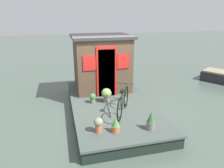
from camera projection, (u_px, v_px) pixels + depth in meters
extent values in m
plane|color=#47564C|center=(111.00, 112.00, 7.30)|extent=(60.00, 60.00, 0.00)
cube|color=#424C47|center=(111.00, 102.00, 7.19)|extent=(5.10, 2.61, 0.06)
cube|color=black|center=(111.00, 108.00, 7.25)|extent=(5.00, 2.56, 0.33)
cube|color=#4C3828|center=(102.00, 64.00, 8.19)|extent=(1.72, 2.01, 2.00)
cube|color=#28282B|center=(101.00, 36.00, 7.86)|extent=(1.92, 2.21, 0.10)
cube|color=#19334C|center=(107.00, 73.00, 7.43)|extent=(0.04, 0.60, 1.70)
cube|color=red|center=(107.00, 72.00, 7.41)|extent=(0.03, 0.72, 1.80)
cube|color=red|center=(123.00, 61.00, 7.45)|extent=(0.03, 0.44, 0.52)
cube|color=red|center=(89.00, 63.00, 7.16)|extent=(0.03, 0.44, 0.52)
torus|color=black|center=(126.00, 97.00, 6.69)|extent=(0.62, 0.35, 0.69)
torus|color=black|center=(120.00, 109.00, 5.80)|extent=(0.62, 0.35, 0.69)
cylinder|color=black|center=(123.00, 96.00, 6.14)|extent=(0.82, 0.46, 0.47)
cylinder|color=black|center=(124.00, 88.00, 6.22)|extent=(0.53, 0.30, 0.06)
cylinder|color=black|center=(121.00, 101.00, 5.88)|extent=(0.32, 0.19, 0.43)
cylinder|color=black|center=(126.00, 91.00, 6.58)|extent=(0.12, 0.08, 0.44)
cube|color=black|center=(122.00, 91.00, 5.95)|extent=(0.22, 0.18, 0.06)
cylinder|color=black|center=(126.00, 84.00, 6.47)|extent=(0.26, 0.45, 0.02)
cylinder|color=slate|center=(106.00, 99.00, 7.13)|extent=(0.22, 0.22, 0.20)
sphere|color=#70934C|center=(106.00, 93.00, 7.06)|extent=(0.34, 0.34, 0.34)
cylinder|color=#B2603D|center=(98.00, 128.00, 5.29)|extent=(0.17, 0.17, 0.22)
ellipsoid|color=gray|center=(98.00, 122.00, 5.24)|extent=(0.24, 0.24, 0.21)
cylinder|color=slate|center=(93.00, 101.00, 7.05)|extent=(0.17, 0.17, 0.15)
sphere|color=#387533|center=(93.00, 97.00, 7.01)|extent=(0.22, 0.22, 0.22)
cylinder|color=slate|center=(123.00, 98.00, 7.29)|extent=(0.17, 0.17, 0.14)
cone|color=gray|center=(123.00, 92.00, 7.22)|extent=(0.15, 0.15, 0.31)
cylinder|color=#B2603D|center=(116.00, 129.00, 5.31)|extent=(0.21, 0.21, 0.17)
cone|color=#4C8942|center=(116.00, 121.00, 5.25)|extent=(0.19, 0.19, 0.26)
cylinder|color=slate|center=(151.00, 125.00, 5.43)|extent=(0.23, 0.23, 0.22)
cone|color=#2D602D|center=(151.00, 117.00, 5.35)|extent=(0.21, 0.21, 0.28)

